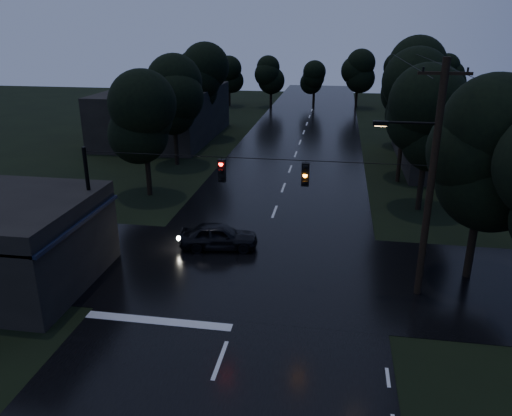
# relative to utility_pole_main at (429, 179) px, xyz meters

# --- Properties ---
(main_road) EXTENTS (12.00, 120.00, 0.02)m
(main_road) POSITION_rel_utility_pole_main_xyz_m (-7.41, 19.00, -5.26)
(main_road) COLOR black
(main_road) RESTS_ON ground
(cross_street) EXTENTS (60.00, 9.00, 0.02)m
(cross_street) POSITION_rel_utility_pole_main_xyz_m (-7.41, 1.00, -5.26)
(cross_street) COLOR black
(cross_street) RESTS_ON ground
(building_far_right) EXTENTS (10.00, 14.00, 4.40)m
(building_far_right) POSITION_rel_utility_pole_main_xyz_m (6.59, 23.00, -3.06)
(building_far_right) COLOR black
(building_far_right) RESTS_ON ground
(building_far_left) EXTENTS (10.00, 16.00, 5.00)m
(building_far_left) POSITION_rel_utility_pole_main_xyz_m (-21.41, 29.00, -2.76)
(building_far_left) COLOR black
(building_far_left) RESTS_ON ground
(utility_pole_main) EXTENTS (3.50, 0.30, 10.00)m
(utility_pole_main) POSITION_rel_utility_pole_main_xyz_m (0.00, 0.00, 0.00)
(utility_pole_main) COLOR black
(utility_pole_main) RESTS_ON ground
(utility_pole_far) EXTENTS (2.00, 0.30, 7.50)m
(utility_pole_far) POSITION_rel_utility_pole_main_xyz_m (0.89, 17.00, -1.38)
(utility_pole_far) COLOR black
(utility_pole_far) RESTS_ON ground
(anchor_pole_left) EXTENTS (0.18, 0.18, 6.00)m
(anchor_pole_left) POSITION_rel_utility_pole_main_xyz_m (-14.91, 0.00, -2.26)
(anchor_pole_left) COLOR black
(anchor_pole_left) RESTS_ON ground
(span_signals) EXTENTS (15.00, 0.37, 1.12)m
(span_signals) POSITION_rel_utility_pole_main_xyz_m (-6.85, -0.01, -0.01)
(span_signals) COLOR black
(span_signals) RESTS_ON ground
(tree_corner_near) EXTENTS (4.48, 4.48, 9.44)m
(tree_corner_near) POSITION_rel_utility_pole_main_xyz_m (2.59, 2.00, 0.74)
(tree_corner_near) COLOR black
(tree_corner_near) RESTS_ON ground
(tree_left_a) EXTENTS (3.92, 3.92, 8.26)m
(tree_left_a) POSITION_rel_utility_pole_main_xyz_m (-16.41, 11.00, -0.02)
(tree_left_a) COLOR black
(tree_left_a) RESTS_ON ground
(tree_left_b) EXTENTS (4.20, 4.20, 8.85)m
(tree_left_b) POSITION_rel_utility_pole_main_xyz_m (-17.01, 19.00, 0.36)
(tree_left_b) COLOR black
(tree_left_b) RESTS_ON ground
(tree_left_c) EXTENTS (4.48, 4.48, 9.44)m
(tree_left_c) POSITION_rel_utility_pole_main_xyz_m (-17.61, 29.00, 0.74)
(tree_left_c) COLOR black
(tree_left_c) RESTS_ON ground
(tree_right_a) EXTENTS (4.20, 4.20, 8.85)m
(tree_right_a) POSITION_rel_utility_pole_main_xyz_m (1.59, 11.00, 0.36)
(tree_right_a) COLOR black
(tree_right_a) RESTS_ON ground
(tree_right_b) EXTENTS (4.48, 4.48, 9.44)m
(tree_right_b) POSITION_rel_utility_pole_main_xyz_m (2.19, 19.00, 0.74)
(tree_right_b) COLOR black
(tree_right_b) RESTS_ON ground
(tree_right_c) EXTENTS (4.76, 4.76, 10.03)m
(tree_right_c) POSITION_rel_utility_pole_main_xyz_m (2.79, 29.00, 1.11)
(tree_right_c) COLOR black
(tree_right_c) RESTS_ON ground
(car) EXTENTS (4.26, 2.22, 1.38)m
(car) POSITION_rel_utility_pole_main_xyz_m (-9.61, 3.18, -4.57)
(car) COLOR black
(car) RESTS_ON ground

